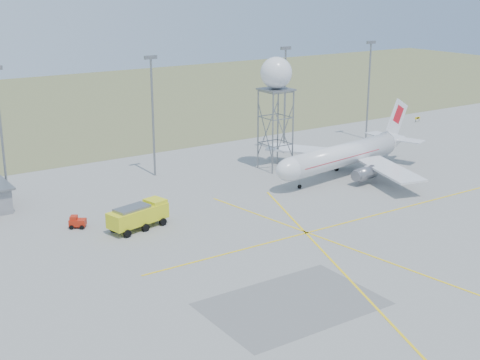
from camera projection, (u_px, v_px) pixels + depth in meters
grass_strip at (63, 106)px, 179.58m from camera, size 400.00×120.00×0.03m
mast_a at (0, 123)px, 98.57m from camera, size 2.20×0.50×20.50m
mast_b at (152, 106)px, 111.92m from camera, size 2.20×0.50×20.50m
mast_c at (285, 91)px, 126.87m from camera, size 2.20×0.50×20.50m
mast_d at (369, 82)px, 138.62m from camera, size 2.20×0.50×20.50m
taxi_sign_near at (397, 122)px, 154.92m from camera, size 1.60×0.17×1.20m
taxi_sign_far at (417, 118)px, 158.66m from camera, size 1.60×0.17×1.20m
airliner_main at (344, 155)px, 114.30m from camera, size 34.27×33.00×11.68m
radar_tower at (276, 107)px, 116.15m from camera, size 5.48×5.48×19.85m
fire_truck at (140, 217)px, 90.26m from camera, size 9.06×5.02×3.45m
baggage_tug at (77, 223)px, 90.76m from camera, size 2.62×2.56×1.69m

